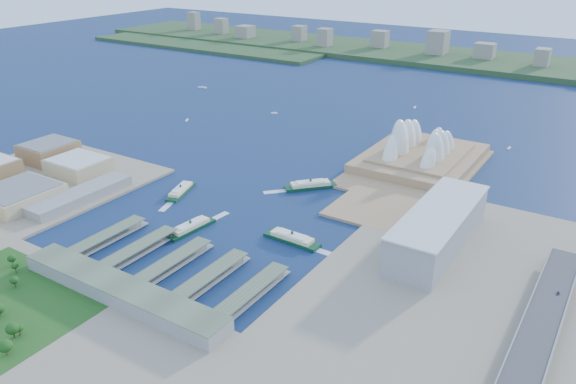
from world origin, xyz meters
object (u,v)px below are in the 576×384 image
Objects in this scene: ferry_a at (181,189)px; ferry_d at (292,237)px; opera_house at (422,140)px; ferry_b at (311,183)px; ferry_c at (191,225)px; car_c at (558,293)px; toaster_building at (438,228)px.

ferry_a is 0.93× the size of ferry_d.
opera_house reaches higher than ferry_d.
ferry_b is 159.73m from ferry_c.
ferry_b is at bearing 159.93° from car_c.
ferry_c is at bearing 111.36° from ferry_d.
ferry_a is 0.89× the size of ferry_b.
ferry_d is at bearing -154.61° from ferry_c.
car_c is (324.04, 51.42, 10.31)m from ferry_c.
ferry_d is (49.66, -118.59, -0.26)m from ferry_b.
car_c is at bearing -83.90° from ferry_d.
ferry_b is 128.57m from ferry_d.
ferry_c is at bearing -63.67° from ferry_b.
ferry_c is (-125.04, -295.67, -26.76)m from opera_house.
ferry_a is 0.96× the size of ferry_c.
opera_house reaches higher than toaster_building.
ferry_b is at bearing 20.46° from ferry_a.
opera_house is 165.14m from ferry_b.
car_c is (393.72, -10.35, 10.52)m from ferry_a.
opera_house is 264.38m from ferry_d.
ferry_a is (-284.72, -33.89, -15.47)m from toaster_building.
ferry_c is (-46.51, -152.81, -0.41)m from ferry_b.
toaster_building is 32.27× the size of car_c.
ferry_a is at bearing -35.75° from ferry_c.
ferry_b is 295.63m from car_c.
ferry_a is 11.07× the size of car_c.
opera_house reaches higher than ferry_a.
car_c is (199.00, -244.25, -16.45)m from opera_house.
ferry_a is (-194.72, -233.89, -26.97)m from opera_house.
ferry_b is (-78.53, -142.86, -26.35)m from opera_house.
opera_house is 1.16× the size of toaster_building.
ferry_d is at bearing -175.68° from car_c.
ferry_b is 12.44× the size of car_c.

